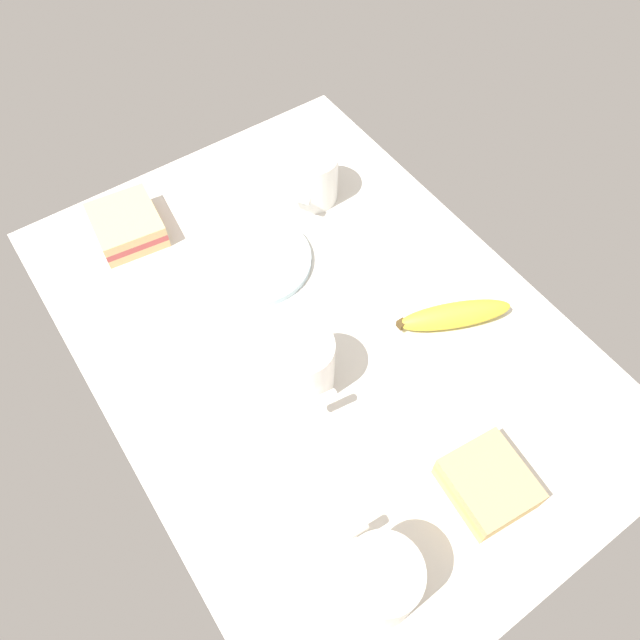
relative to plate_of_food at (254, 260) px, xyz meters
The scene contains 8 objects.
tabletop 16.80cm from the plate_of_food, ahead, with size 90.00×64.00×2.00cm, color beige.
plate_of_food is the anchor object (origin of this frame).
coffee_mug_black 23.45cm from the plate_of_food, 13.94° to the right, with size 11.14×8.76×10.11cm.
coffee_mug_milky 51.82cm from the plate_of_food, 15.25° to the right, with size 10.98×8.70×10.32cm.
coffee_mug_spare 17.72cm from the plate_of_food, 113.21° to the left, with size 9.46×10.71×8.89cm.
sandwich_main 48.43cm from the plate_of_food, ahead, with size 11.16×10.24×4.40cm.
sandwich_side 21.85cm from the plate_of_food, 140.47° to the right, with size 12.41×11.42×4.40cm.
banana 32.51cm from the plate_of_food, 34.71° to the left, with size 10.39×17.29×3.85cm.
Camera 1 is at (39.63, -27.35, 78.89)cm, focal length 34.26 mm.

